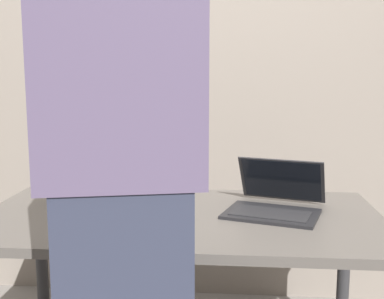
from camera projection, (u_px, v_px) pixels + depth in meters
desk at (180, 233)px, 1.83m from camera, size 1.52×0.81×0.70m
laptop at (275, 201)px, 1.86m from camera, size 0.43×0.43×0.19m
beer_bottle_dark at (68, 172)px, 1.98m from camera, size 0.07×0.07×0.33m
beer_bottle_green at (93, 173)px, 1.98m from camera, size 0.08×0.08×0.33m
beer_bottle_amber at (88, 178)px, 1.86m from camera, size 0.07×0.07×0.32m
person_figure at (123, 211)px, 1.21m from camera, size 0.44×0.34×1.74m
back_wall at (197, 62)px, 2.59m from camera, size 6.00×0.10×2.60m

